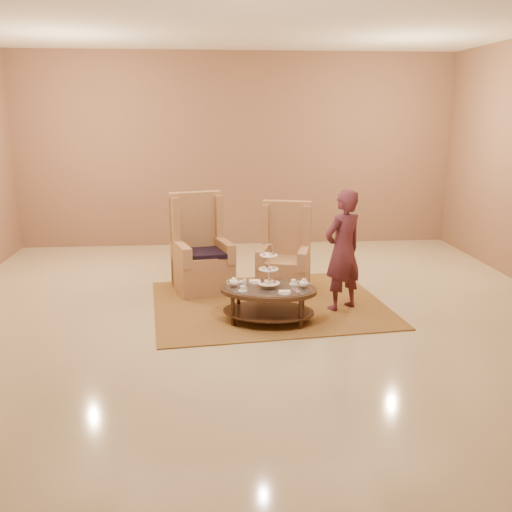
{
  "coord_description": "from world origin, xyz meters",
  "views": [
    {
      "loc": [
        -0.56,
        -6.6,
        2.45
      ],
      "look_at": [
        0.02,
        0.2,
        0.72
      ],
      "focal_mm": 40.0,
      "sensor_mm": 36.0,
      "label": 1
    }
  ],
  "objects": [
    {
      "name": "tea_table",
      "position": [
        0.13,
        -0.2,
        0.35
      ],
      "size": [
        1.29,
        1.02,
        0.96
      ],
      "rotation": [
        0.0,
        0.0,
        -0.22
      ],
      "color": "black",
      "rests_on": "ground"
    },
    {
      "name": "ceiling",
      "position": [
        0.0,
        0.0,
        0.0
      ],
      "size": [
        8.0,
        8.0,
        0.02
      ],
      "primitive_type": "cube",
      "color": "white",
      "rests_on": "ground"
    },
    {
      "name": "armchair_left",
      "position": [
        -0.68,
        1.18,
        0.46
      ],
      "size": [
        0.91,
        0.93,
        1.36
      ],
      "rotation": [
        0.0,
        0.0,
        0.28
      ],
      "color": "tan",
      "rests_on": "ground"
    },
    {
      "name": "rug",
      "position": [
        0.2,
        0.44,
        0.01
      ],
      "size": [
        3.19,
        2.75,
        0.02
      ],
      "rotation": [
        0.0,
        0.0,
        0.11
      ],
      "color": "olive",
      "rests_on": "ground"
    },
    {
      "name": "person",
      "position": [
        1.1,
        0.17,
        0.77
      ],
      "size": [
        0.67,
        0.6,
        1.54
      ],
      "rotation": [
        0.0,
        0.0,
        3.66
      ],
      "color": "#51232D",
      "rests_on": "ground"
    },
    {
      "name": "ground",
      "position": [
        0.0,
        0.0,
        0.0
      ],
      "size": [
        8.0,
        8.0,
        0.0
      ],
      "primitive_type": "plane",
      "color": "beige",
      "rests_on": "ground"
    },
    {
      "name": "armchair_right",
      "position": [
        0.48,
        0.98,
        0.42
      ],
      "size": [
        0.84,
        0.85,
        1.25
      ],
      "rotation": [
        0.0,
        0.0,
        -0.27
      ],
      "color": "tan",
      "rests_on": "ground"
    },
    {
      "name": "wall_back",
      "position": [
        0.0,
        4.0,
        1.75
      ],
      "size": [
        8.0,
        0.04,
        3.5
      ],
      "primitive_type": "cube",
      "color": "#926750",
      "rests_on": "ground"
    }
  ]
}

